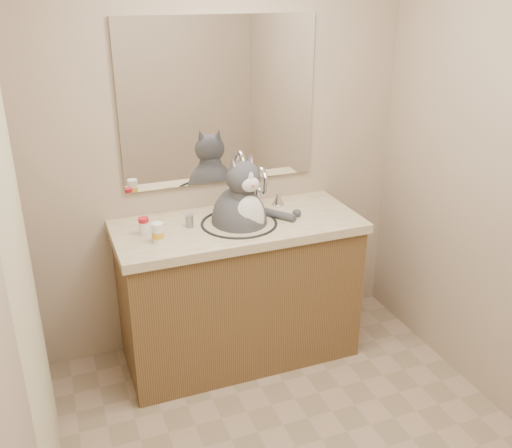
{
  "coord_description": "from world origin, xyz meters",
  "views": [
    {
      "loc": [
        -0.93,
        -1.72,
        2.06
      ],
      "look_at": [
        -0.02,
        0.65,
        0.97
      ],
      "focal_mm": 40.0,
      "sensor_mm": 36.0,
      "label": 1
    }
  ],
  "objects_px": {
    "pill_bottle_orange": "(158,233)",
    "cat": "(241,217)",
    "grey_canister": "(189,221)",
    "pill_bottle_redcap": "(144,226)"
  },
  "relations": [
    {
      "from": "pill_bottle_orange",
      "to": "cat",
      "type": "bearing_deg",
      "value": 10.68
    },
    {
      "from": "cat",
      "to": "grey_canister",
      "type": "relative_size",
      "value": 8.85
    },
    {
      "from": "pill_bottle_orange",
      "to": "pill_bottle_redcap",
      "type": "bearing_deg",
      "value": 111.65
    },
    {
      "from": "cat",
      "to": "pill_bottle_redcap",
      "type": "distance_m",
      "value": 0.52
    },
    {
      "from": "pill_bottle_redcap",
      "to": "pill_bottle_orange",
      "type": "bearing_deg",
      "value": -68.35
    },
    {
      "from": "grey_canister",
      "to": "cat",
      "type": "bearing_deg",
      "value": -8.58
    },
    {
      "from": "pill_bottle_redcap",
      "to": "pill_bottle_orange",
      "type": "height_order",
      "value": "pill_bottle_orange"
    },
    {
      "from": "pill_bottle_redcap",
      "to": "cat",
      "type": "bearing_deg",
      "value": -3.12
    },
    {
      "from": "pill_bottle_redcap",
      "to": "grey_canister",
      "type": "height_order",
      "value": "pill_bottle_redcap"
    },
    {
      "from": "pill_bottle_redcap",
      "to": "pill_bottle_orange",
      "type": "xyz_separation_m",
      "value": [
        0.05,
        -0.12,
        0.0
      ]
    }
  ]
}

